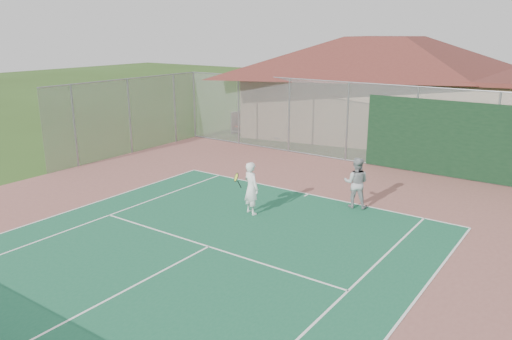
{
  "coord_description": "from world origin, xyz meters",
  "views": [
    {
      "loc": [
        8.22,
        -3.01,
        5.69
      ],
      "look_at": [
        -0.3,
        9.04,
        1.52
      ],
      "focal_mm": 35.0,
      "sensor_mm": 36.0,
      "label": 1
    }
  ],
  "objects": [
    {
      "name": "clubhouse",
      "position": [
        -2.16,
        23.9,
        3.21
      ],
      "size": [
        16.24,
        12.37,
        6.33
      ],
      "rotation": [
        0.0,
        0.0,
        0.19
      ],
      "color": "tan",
      "rests_on": "ground"
    },
    {
      "name": "back_fence",
      "position": [
        2.11,
        16.98,
        1.67
      ],
      "size": [
        20.08,
        0.11,
        3.53
      ],
      "color": "gray",
      "rests_on": "ground"
    },
    {
      "name": "player_white_front",
      "position": [
        -0.55,
        9.13,
        0.85
      ],
      "size": [
        0.93,
        0.8,
        1.69
      ],
      "rotation": [
        0.0,
        0.0,
        2.8
      ],
      "color": "white",
      "rests_on": "ground"
    },
    {
      "name": "side_fence_left",
      "position": [
        -10.0,
        12.5,
        1.75
      ],
      "size": [
        0.08,
        9.0,
        3.5
      ],
      "color": "gray",
      "rests_on": "ground"
    },
    {
      "name": "player_grey_back",
      "position": [
        1.91,
        11.59,
        0.84
      ],
      "size": [
        0.98,
        0.86,
        1.68
      ],
      "rotation": [
        0.0,
        0.0,
        3.46
      ],
      "color": "#989B9D",
      "rests_on": "ground"
    },
    {
      "name": "bleachers",
      "position": [
        -7.25,
        19.66,
        0.65
      ],
      "size": [
        3.34,
        2.09,
        1.22
      ],
      "rotation": [
        0.0,
        0.0,
        -0.04
      ],
      "color": "#A63426",
      "rests_on": "ground"
    }
  ]
}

